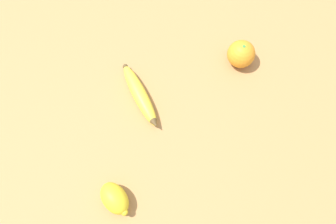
# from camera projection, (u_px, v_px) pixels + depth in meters

# --- Properties ---
(ground_plane) EXTENTS (3.00, 3.00, 0.00)m
(ground_plane) POSITION_uv_depth(u_px,v_px,m) (169.00, 94.00, 0.86)
(ground_plane) COLOR #A87A47
(banana) EXTENTS (0.20, 0.04, 0.04)m
(banana) POSITION_uv_depth(u_px,v_px,m) (140.00, 95.00, 0.84)
(banana) COLOR yellow
(banana) RESTS_ON ground_plane
(orange) EXTENTS (0.07, 0.07, 0.07)m
(orange) POSITION_uv_depth(u_px,v_px,m) (241.00, 54.00, 0.86)
(orange) COLOR orange
(orange) RESTS_ON ground_plane
(lemon) EXTENTS (0.09, 0.07, 0.05)m
(lemon) POSITION_uv_depth(u_px,v_px,m) (115.00, 198.00, 0.74)
(lemon) COLOR yellow
(lemon) RESTS_ON ground_plane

